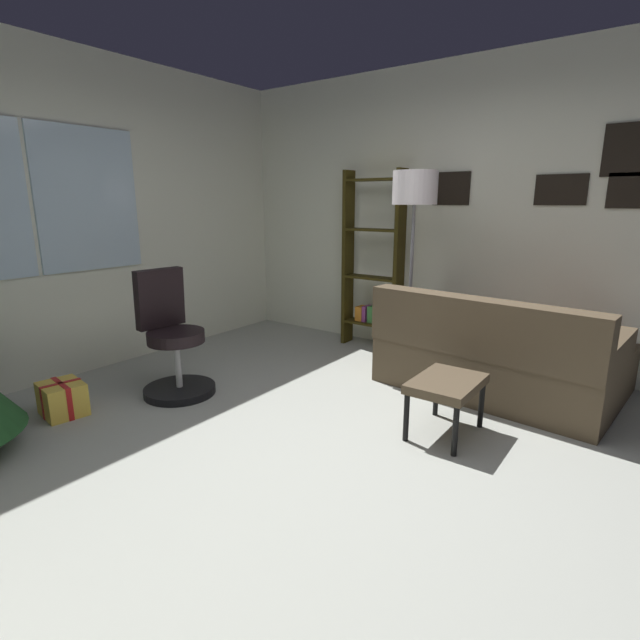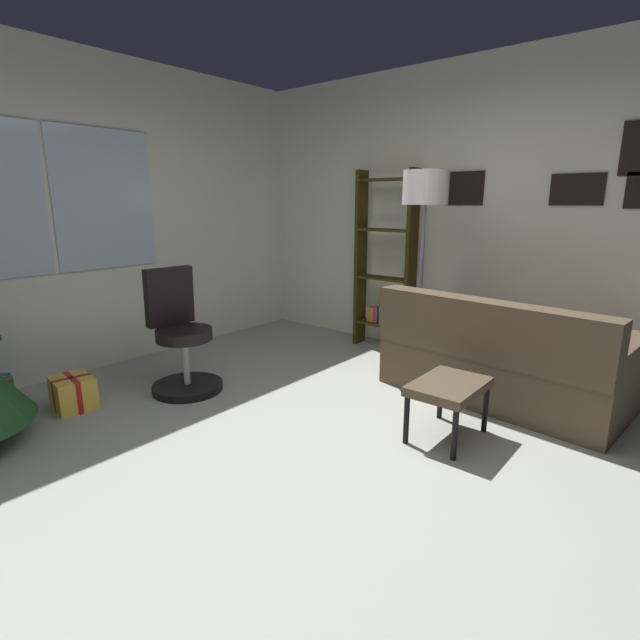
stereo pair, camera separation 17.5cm
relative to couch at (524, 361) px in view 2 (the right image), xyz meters
name	(u,v)px [view 2 (the right image)]	position (x,y,z in m)	size (l,w,h in m)	color
ground_plane	(331,466)	(-1.76, 0.54, -0.33)	(4.70, 5.36, 0.10)	#9C9F96
wall_back_with_windows	(88,215)	(-1.78, 3.27, 1.10)	(4.70, 0.12, 2.75)	silver
wall_right_with_frames	(497,215)	(0.64, 0.54, 1.10)	(0.12, 5.36, 2.75)	silver
couch	(524,361)	(0.00, 0.00, 0.00)	(1.74, 1.89, 0.82)	#4C3E2D
footstool	(449,390)	(-1.06, 0.14, 0.05)	(0.54, 0.38, 0.38)	#4C3E2D
gift_box_gold	(73,393)	(-2.40, 2.48, -0.16)	(0.31, 0.35, 0.24)	gold
office_chair	(181,343)	(-1.66, 2.17, 0.11)	(0.56, 0.56, 0.99)	black
bookshelf	(385,270)	(0.38, 1.54, 0.54)	(0.18, 0.64, 1.81)	#31290B
floor_lamp	(425,201)	(-0.01, 0.93, 1.22)	(0.38, 0.38, 1.75)	slate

